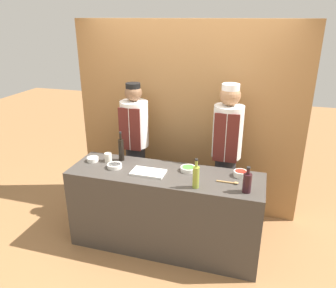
{
  "coord_description": "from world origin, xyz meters",
  "views": [
    {
      "loc": [
        0.9,
        -2.92,
        2.42
      ],
      "look_at": [
        0.0,
        0.12,
        1.18
      ],
      "focal_mm": 35.0,
      "sensor_mm": 36.0,
      "label": 1
    }
  ],
  "objects_px": {
    "sauce_bowl_green": "(188,169)",
    "sauce_bowl_yellow": "(93,159)",
    "bottle_oil": "(196,176)",
    "chef_right": "(226,152)",
    "sauce_bowl_red": "(240,173)",
    "wooden_spoon": "(230,182)",
    "bottle_soy": "(121,149)",
    "bottle_wine": "(247,182)",
    "cup_cream": "(108,157)",
    "chef_left": "(135,145)",
    "cutting_board": "(148,172)",
    "sauce_bowl_purple": "(115,166)"
  },
  "relations": [
    {
      "from": "sauce_bowl_green",
      "to": "sauce_bowl_yellow",
      "type": "xyz_separation_m",
      "value": [
        -1.09,
        -0.07,
        0.0
      ]
    },
    {
      "from": "bottle_oil",
      "to": "chef_right",
      "type": "distance_m",
      "value": 0.81
    },
    {
      "from": "sauce_bowl_red",
      "to": "wooden_spoon",
      "type": "distance_m",
      "value": 0.21
    },
    {
      "from": "sauce_bowl_yellow",
      "to": "bottle_soy",
      "type": "height_order",
      "value": "bottle_soy"
    },
    {
      "from": "bottle_wine",
      "to": "sauce_bowl_red",
      "type": "bearing_deg",
      "value": 104.52
    },
    {
      "from": "cup_cream",
      "to": "chef_right",
      "type": "height_order",
      "value": "chef_right"
    },
    {
      "from": "bottle_wine",
      "to": "chef_left",
      "type": "relative_size",
      "value": 0.15
    },
    {
      "from": "cutting_board",
      "to": "chef_right",
      "type": "height_order",
      "value": "chef_right"
    },
    {
      "from": "sauce_bowl_yellow",
      "to": "cutting_board",
      "type": "xyz_separation_m",
      "value": [
        0.7,
        -0.11,
        -0.02
      ]
    },
    {
      "from": "sauce_bowl_purple",
      "to": "bottle_wine",
      "type": "xyz_separation_m",
      "value": [
        1.4,
        -0.13,
        0.08
      ]
    },
    {
      "from": "cutting_board",
      "to": "bottle_wine",
      "type": "bearing_deg",
      "value": -6.09
    },
    {
      "from": "cutting_board",
      "to": "chef_right",
      "type": "distance_m",
      "value": 0.96
    },
    {
      "from": "sauce_bowl_yellow",
      "to": "bottle_wine",
      "type": "relative_size",
      "value": 0.5
    },
    {
      "from": "cutting_board",
      "to": "wooden_spoon",
      "type": "bearing_deg",
      "value": 1.27
    },
    {
      "from": "chef_left",
      "to": "bottle_wine",
      "type": "bearing_deg",
      "value": -27.77
    },
    {
      "from": "cutting_board",
      "to": "sauce_bowl_green",
      "type": "bearing_deg",
      "value": 24.29
    },
    {
      "from": "bottle_wine",
      "to": "cutting_board",
      "type": "bearing_deg",
      "value": 173.91
    },
    {
      "from": "cutting_board",
      "to": "bottle_oil",
      "type": "bearing_deg",
      "value": -16.47
    },
    {
      "from": "sauce_bowl_green",
      "to": "wooden_spoon",
      "type": "height_order",
      "value": "sauce_bowl_green"
    },
    {
      "from": "bottle_soy",
      "to": "chef_right",
      "type": "xyz_separation_m",
      "value": [
        1.13,
        0.4,
        -0.06
      ]
    },
    {
      "from": "sauce_bowl_yellow",
      "to": "cup_cream",
      "type": "distance_m",
      "value": 0.18
    },
    {
      "from": "cutting_board",
      "to": "chef_left",
      "type": "relative_size",
      "value": 0.21
    },
    {
      "from": "cutting_board",
      "to": "sauce_bowl_yellow",
      "type": "bearing_deg",
      "value": 171.23
    },
    {
      "from": "bottle_oil",
      "to": "chef_left",
      "type": "bearing_deg",
      "value": 139.76
    },
    {
      "from": "sauce_bowl_green",
      "to": "bottle_soy",
      "type": "xyz_separation_m",
      "value": [
        -0.79,
        0.06,
        0.11
      ]
    },
    {
      "from": "cutting_board",
      "to": "bottle_wine",
      "type": "distance_m",
      "value": 1.01
    },
    {
      "from": "chef_right",
      "to": "wooden_spoon",
      "type": "bearing_deg",
      "value": -79.45
    },
    {
      "from": "sauce_bowl_red",
      "to": "bottle_wine",
      "type": "distance_m",
      "value": 0.33
    },
    {
      "from": "sauce_bowl_purple",
      "to": "cup_cream",
      "type": "distance_m",
      "value": 0.19
    },
    {
      "from": "sauce_bowl_green",
      "to": "chef_left",
      "type": "xyz_separation_m",
      "value": [
        -0.78,
        0.46,
        0.01
      ]
    },
    {
      "from": "sauce_bowl_purple",
      "to": "chef_left",
      "type": "xyz_separation_m",
      "value": [
        -0.0,
        0.61,
        0.01
      ]
    },
    {
      "from": "sauce_bowl_green",
      "to": "cutting_board",
      "type": "bearing_deg",
      "value": -155.71
    },
    {
      "from": "sauce_bowl_purple",
      "to": "cutting_board",
      "type": "relative_size",
      "value": 0.45
    },
    {
      "from": "sauce_bowl_yellow",
      "to": "sauce_bowl_red",
      "type": "bearing_deg",
      "value": 3.43
    },
    {
      "from": "sauce_bowl_yellow",
      "to": "bottle_soy",
      "type": "xyz_separation_m",
      "value": [
        0.3,
        0.12,
        0.11
      ]
    },
    {
      "from": "sauce_bowl_red",
      "to": "bottle_oil",
      "type": "height_order",
      "value": "bottle_oil"
    },
    {
      "from": "bottle_oil",
      "to": "chef_right",
      "type": "relative_size",
      "value": 0.17
    },
    {
      "from": "sauce_bowl_green",
      "to": "sauce_bowl_red",
      "type": "xyz_separation_m",
      "value": [
        0.54,
        0.03,
        0.01
      ]
    },
    {
      "from": "chef_left",
      "to": "chef_right",
      "type": "height_order",
      "value": "chef_right"
    },
    {
      "from": "chef_right",
      "to": "sauce_bowl_purple",
      "type": "bearing_deg",
      "value": -151.41
    },
    {
      "from": "sauce_bowl_purple",
      "to": "chef_left",
      "type": "distance_m",
      "value": 0.61
    },
    {
      "from": "wooden_spoon",
      "to": "chef_left",
      "type": "distance_m",
      "value": 1.38
    },
    {
      "from": "sauce_bowl_purple",
      "to": "wooden_spoon",
      "type": "relative_size",
      "value": 0.73
    },
    {
      "from": "sauce_bowl_green",
      "to": "sauce_bowl_red",
      "type": "height_order",
      "value": "sauce_bowl_red"
    },
    {
      "from": "sauce_bowl_red",
      "to": "chef_right",
      "type": "height_order",
      "value": "chef_right"
    },
    {
      "from": "sauce_bowl_red",
      "to": "bottle_soy",
      "type": "relative_size",
      "value": 0.41
    },
    {
      "from": "sauce_bowl_yellow",
      "to": "cutting_board",
      "type": "distance_m",
      "value": 0.71
    },
    {
      "from": "sauce_bowl_red",
      "to": "cup_cream",
      "type": "bearing_deg",
      "value": -178.01
    },
    {
      "from": "sauce_bowl_purple",
      "to": "cup_cream",
      "type": "relative_size",
      "value": 1.59
    },
    {
      "from": "cutting_board",
      "to": "bottle_wine",
      "type": "relative_size",
      "value": 1.37
    }
  ]
}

